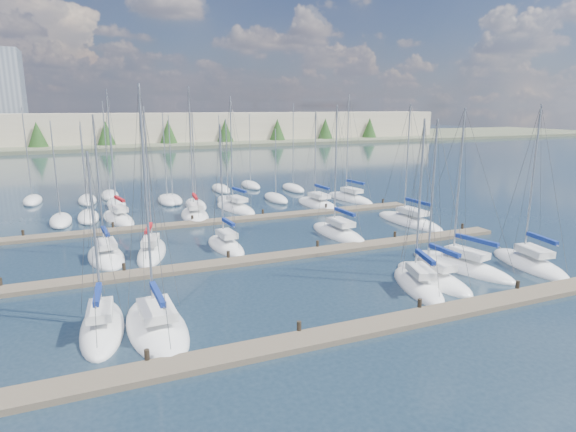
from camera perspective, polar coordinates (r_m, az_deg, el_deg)
name	(u,v)px	position (r m, az deg, el deg)	size (l,w,h in m)	color
ground	(180,182)	(81.21, -12.68, 3.96)	(400.00, 400.00, 0.00)	#203241
dock_near	(371,327)	(27.98, 9.78, -12.86)	(44.00, 1.93, 1.10)	#6B5E4C
dock_mid	(279,257)	(39.61, -1.13, -4.83)	(44.00, 1.93, 1.10)	#6B5E4C
dock_far	(231,220)	(52.42, -6.78, -0.48)	(44.00, 1.93, 1.10)	#6B5E4C
sailboat_p	(236,208)	(58.51, -6.24, 0.97)	(4.28, 8.69, 14.06)	white
sailboat_b	(102,327)	(29.40, -21.16, -12.22)	(2.99, 7.72, 10.67)	white
sailboat_d	(418,285)	(34.58, 15.13, -7.92)	(4.23, 7.65, 12.18)	white
sailboat_c	(157,326)	(28.58, -15.31, -12.52)	(3.49, 8.63, 14.11)	white
sailboat_o	(195,215)	(55.23, -10.99, 0.10)	(3.65, 8.31, 15.05)	white
sailboat_m	(409,221)	(53.02, 14.15, -0.61)	(3.72, 9.83, 13.24)	white
sailboat_g	(529,264)	(42.19, 26.67, -5.09)	(3.93, 8.13, 13.11)	white
sailboat_e	(433,278)	(36.23, 16.78, -7.07)	(2.63, 7.56, 12.12)	white
sailboat_f	(461,266)	(39.59, 19.81, -5.59)	(4.41, 9.36, 12.88)	white
sailboat_l	(338,233)	(46.88, 5.95, -2.04)	(3.20, 8.77, 13.08)	white
sailboat_h	(106,256)	(42.27, -20.75, -4.51)	(3.39, 7.44, 12.33)	white
sailboat_r	(350,198)	(64.71, 7.31, 2.10)	(3.96, 9.17, 14.42)	white
sailboat_n	(118,218)	(55.91, -19.47, -0.25)	(4.10, 8.50, 14.70)	white
sailboat_i	(152,252)	(42.24, -15.84, -4.14)	(4.01, 8.12, 12.92)	white
sailboat_q	(317,204)	(60.52, 3.51, 1.41)	(3.52, 8.71, 12.36)	white
sailboat_j	(226,246)	(42.80, -7.39, -3.53)	(2.88, 6.80, 11.48)	white
distant_boats	(169,199)	(64.67, -13.88, 1.91)	(36.93, 20.75, 13.30)	#9EA0A5
shoreline	(85,121)	(168.91, -22.92, 10.32)	(400.00, 60.00, 38.00)	#666B51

